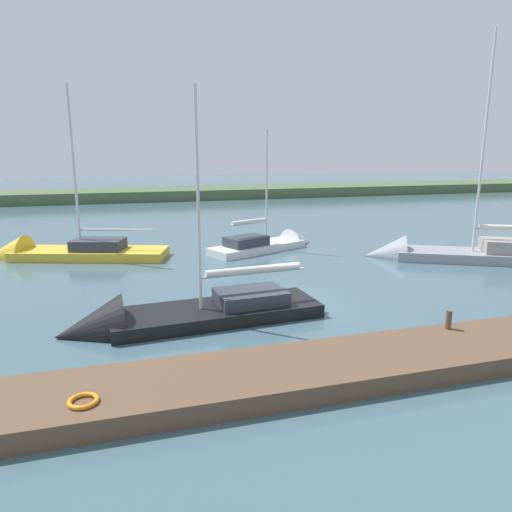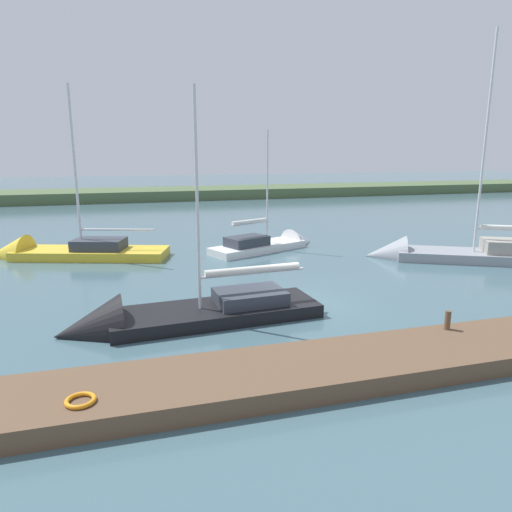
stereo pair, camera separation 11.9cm
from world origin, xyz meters
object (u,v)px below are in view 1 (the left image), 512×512
(sailboat_outer_mooring, at_px, (168,321))
(sailboat_far_left, at_px, (452,257))
(mooring_post_near, at_px, (449,320))
(sailboat_behind_pier, at_px, (273,246))
(sailboat_far_right, at_px, (59,255))
(life_ring_buoy, at_px, (83,401))

(sailboat_outer_mooring, bearing_deg, sailboat_far_left, -164.93)
(mooring_post_near, height_order, sailboat_outer_mooring, sailboat_outer_mooring)
(sailboat_behind_pier, bearing_deg, mooring_post_near, -111.17)
(sailboat_far_left, bearing_deg, mooring_post_near, 77.73)
(sailboat_behind_pier, relative_size, sailboat_far_right, 0.77)
(mooring_post_near, distance_m, sailboat_far_left, 12.27)
(sailboat_behind_pier, relative_size, sailboat_outer_mooring, 0.87)
(mooring_post_near, bearing_deg, life_ring_buoy, 7.82)
(sailboat_outer_mooring, height_order, sailboat_far_left, sailboat_far_left)
(life_ring_buoy, bearing_deg, sailboat_behind_pier, -120.45)
(mooring_post_near, relative_size, sailboat_outer_mooring, 0.06)
(life_ring_buoy, height_order, sailboat_far_right, sailboat_far_right)
(sailboat_outer_mooring, bearing_deg, life_ring_buoy, 62.75)
(life_ring_buoy, bearing_deg, sailboat_far_left, -148.92)
(life_ring_buoy, distance_m, sailboat_far_left, 21.08)
(sailboat_far_left, bearing_deg, life_ring_buoy, 58.19)
(sailboat_behind_pier, distance_m, sailboat_far_right, 12.21)
(sailboat_far_left, distance_m, sailboat_far_right, 21.53)
(mooring_post_near, xyz_separation_m, sailboat_behind_pier, (0.60, -15.04, -0.65))
(life_ring_buoy, relative_size, sailboat_behind_pier, 0.08)
(sailboat_behind_pier, bearing_deg, sailboat_far_left, -57.13)
(mooring_post_near, bearing_deg, sailboat_far_right, -51.17)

